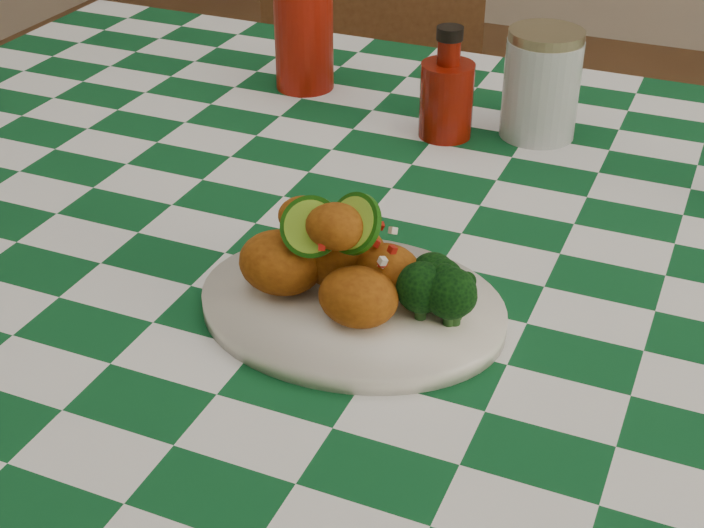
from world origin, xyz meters
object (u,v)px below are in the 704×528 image
at_px(red_tumbler, 304,38).
at_px(ketchup_bottle, 447,83).
at_px(wooden_chair_left, 373,158).
at_px(plate, 352,307).
at_px(fried_chicken_pile, 340,252).
at_px(dining_table, 443,506).
at_px(mason_jar, 541,84).

bearing_deg(red_tumbler, ketchup_bottle, -18.49).
bearing_deg(ketchup_bottle, wooden_chair_left, 120.55).
bearing_deg(wooden_chair_left, plate, -92.38).
bearing_deg(fried_chicken_pile, wooden_chair_left, 110.18).
height_order(dining_table, red_tumbler, red_tumbler).
relative_size(fried_chicken_pile, wooden_chair_left, 0.15).
height_order(dining_table, plate, plate).
bearing_deg(fried_chicken_pile, ketchup_bottle, 95.23).
relative_size(plate, ketchup_bottle, 2.03).
xyz_separation_m(dining_table, wooden_chair_left, (-0.39, 0.72, 0.08)).
xyz_separation_m(dining_table, mason_jar, (0.01, 0.27, 0.46)).
distance_m(dining_table, mason_jar, 0.53).
distance_m(red_tumbler, ketchup_bottle, 0.24).
bearing_deg(wooden_chair_left, ketchup_bottle, -82.62).
xyz_separation_m(plate, wooden_chair_left, (-0.34, 0.90, -0.32)).
xyz_separation_m(fried_chicken_pile, mason_jar, (0.07, 0.45, 0.00)).
distance_m(plate, mason_jar, 0.46).
bearing_deg(ketchup_bottle, fried_chicken_pile, -84.77).
bearing_deg(mason_jar, red_tumbler, 174.97).
height_order(plate, red_tumbler, red_tumbler).
bearing_deg(ketchup_bottle, dining_table, -67.24).
relative_size(plate, wooden_chair_left, 0.29).
xyz_separation_m(dining_table, fried_chicken_pile, (-0.06, -0.18, 0.46)).
distance_m(plate, ketchup_bottle, 0.41).
bearing_deg(mason_jar, wooden_chair_left, 131.37).
height_order(dining_table, wooden_chair_left, wooden_chair_left).
height_order(ketchup_bottle, mason_jar, ketchup_bottle).
height_order(dining_table, ketchup_bottle, ketchup_bottle).
height_order(fried_chicken_pile, mason_jar, mason_jar).
distance_m(dining_table, fried_chicken_pile, 0.50).
xyz_separation_m(dining_table, red_tumbler, (-0.32, 0.30, 0.46)).
relative_size(fried_chicken_pile, ketchup_bottle, 1.06).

